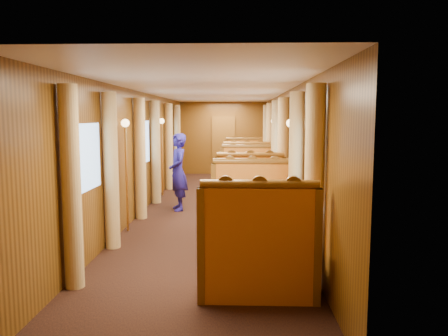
{
  "coord_description": "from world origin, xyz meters",
  "views": [
    {
      "loc": [
        0.54,
        -9.14,
        1.99
      ],
      "look_at": [
        0.26,
        -1.18,
        1.05
      ],
      "focal_mm": 35.0,
      "sensor_mm": 36.0,
      "label": 1
    }
  ],
  "objects_px": {
    "table_near": "(255,239)",
    "teapot_right": "(251,209)",
    "banquette_mid_fwd": "(250,200)",
    "table_mid": "(249,193)",
    "steward": "(178,172)",
    "table_far": "(246,172)",
    "banquette_near_fwd": "(258,260)",
    "banquette_far_fwd": "(247,175)",
    "teapot_back": "(246,204)",
    "banquette_far_aft": "(246,167)",
    "passenger": "(248,172)",
    "banquette_near_aft": "(252,218)",
    "fruit_plate": "(280,212)",
    "tea_tray": "(248,212)",
    "rose_vase_mid": "(249,167)",
    "teapot_left": "(239,207)",
    "banquette_mid_aft": "(248,184)",
    "rose_vase_far": "(245,153)"
  },
  "relations": [
    {
      "from": "table_far",
      "to": "teapot_right",
      "type": "distance_m",
      "value": 7.13
    },
    {
      "from": "table_far",
      "to": "fruit_plate",
      "type": "xyz_separation_m",
      "value": [
        0.31,
        -7.1,
        0.39
      ]
    },
    {
      "from": "banquette_far_aft",
      "to": "steward",
      "type": "xyz_separation_m",
      "value": [
        -1.5,
        -4.51,
        0.4
      ]
    },
    {
      "from": "teapot_back",
      "to": "rose_vase_mid",
      "type": "distance_m",
      "value": 3.41
    },
    {
      "from": "banquette_mid_fwd",
      "to": "passenger",
      "type": "xyz_separation_m",
      "value": [
        -0.0,
        1.76,
        0.32
      ]
    },
    {
      "from": "steward",
      "to": "rose_vase_far",
      "type": "bearing_deg",
      "value": 138.37
    },
    {
      "from": "teapot_right",
      "to": "teapot_back",
      "type": "xyz_separation_m",
      "value": [
        -0.06,
        0.21,
        0.01
      ]
    },
    {
      "from": "banquette_near_aft",
      "to": "banquette_mid_aft",
      "type": "relative_size",
      "value": 1.0
    },
    {
      "from": "teapot_left",
      "to": "banquette_mid_fwd",
      "type": "bearing_deg",
      "value": 88.69
    },
    {
      "from": "banquette_mid_fwd",
      "to": "teapot_back",
      "type": "xyz_separation_m",
      "value": [
        -0.12,
        -2.4,
        0.4
      ]
    },
    {
      "from": "tea_tray",
      "to": "teapot_back",
      "type": "height_order",
      "value": "teapot_back"
    },
    {
      "from": "banquette_far_fwd",
      "to": "steward",
      "type": "distance_m",
      "value": 2.92
    },
    {
      "from": "banquette_mid_aft",
      "to": "fruit_plate",
      "type": "bearing_deg",
      "value": -86.1
    },
    {
      "from": "banquette_far_aft",
      "to": "passenger",
      "type": "xyz_separation_m",
      "value": [
        -0.0,
        -3.77,
        0.32
      ]
    },
    {
      "from": "banquette_far_aft",
      "to": "tea_tray",
      "type": "bearing_deg",
      "value": -90.66
    },
    {
      "from": "banquette_near_aft",
      "to": "teapot_right",
      "type": "xyz_separation_m",
      "value": [
        -0.06,
        -1.13,
        0.39
      ]
    },
    {
      "from": "banquette_near_aft",
      "to": "tea_tray",
      "type": "relative_size",
      "value": 3.94
    },
    {
      "from": "table_near",
      "to": "teapot_right",
      "type": "relative_size",
      "value": 7.22
    },
    {
      "from": "banquette_far_fwd",
      "to": "banquette_far_aft",
      "type": "height_order",
      "value": "same"
    },
    {
      "from": "banquette_far_aft",
      "to": "teapot_back",
      "type": "distance_m",
      "value": 7.94
    },
    {
      "from": "banquette_near_fwd",
      "to": "teapot_back",
      "type": "height_order",
      "value": "banquette_near_fwd"
    },
    {
      "from": "banquette_mid_fwd",
      "to": "table_near",
      "type": "bearing_deg",
      "value": -90.0
    },
    {
      "from": "table_far",
      "to": "banquette_near_fwd",
      "type": "bearing_deg",
      "value": -90.0
    },
    {
      "from": "table_near",
      "to": "banquette_near_aft",
      "type": "xyz_separation_m",
      "value": [
        0.0,
        1.01,
        0.05
      ]
    },
    {
      "from": "table_mid",
      "to": "steward",
      "type": "relative_size",
      "value": 0.64
    },
    {
      "from": "banquette_mid_aft",
      "to": "teapot_right",
      "type": "xyz_separation_m",
      "value": [
        -0.06,
        -4.63,
        0.39
      ]
    },
    {
      "from": "rose_vase_far",
      "to": "steward",
      "type": "relative_size",
      "value": 0.22
    },
    {
      "from": "banquette_mid_fwd",
      "to": "banquette_mid_aft",
      "type": "bearing_deg",
      "value": 90.0
    },
    {
      "from": "banquette_mid_aft",
      "to": "fruit_plate",
      "type": "relative_size",
      "value": 5.97
    },
    {
      "from": "teapot_left",
      "to": "fruit_plate",
      "type": "bearing_deg",
      "value": 2.81
    },
    {
      "from": "table_far",
      "to": "passenger",
      "type": "relative_size",
      "value": 1.38
    },
    {
      "from": "banquette_near_fwd",
      "to": "teapot_left",
      "type": "bearing_deg",
      "value": 102.86
    },
    {
      "from": "fruit_plate",
      "to": "rose_vase_far",
      "type": "bearing_deg",
      "value": 92.77
    },
    {
      "from": "table_mid",
      "to": "banquette_near_fwd",
      "type": "bearing_deg",
      "value": -90.0
    },
    {
      "from": "banquette_near_fwd",
      "to": "banquette_far_fwd",
      "type": "height_order",
      "value": "same"
    },
    {
      "from": "table_near",
      "to": "banquette_near_fwd",
      "type": "relative_size",
      "value": 0.78
    },
    {
      "from": "banquette_mid_fwd",
      "to": "fruit_plate",
      "type": "height_order",
      "value": "banquette_mid_fwd"
    },
    {
      "from": "teapot_back",
      "to": "rose_vase_mid",
      "type": "height_order",
      "value": "rose_vase_mid"
    },
    {
      "from": "table_far",
      "to": "steward",
      "type": "height_order",
      "value": "steward"
    },
    {
      "from": "table_mid",
      "to": "teapot_right",
      "type": "distance_m",
      "value": 3.64
    },
    {
      "from": "banquette_mid_aft",
      "to": "fruit_plate",
      "type": "xyz_separation_m",
      "value": [
        0.31,
        -4.61,
        0.35
      ]
    },
    {
      "from": "teapot_back",
      "to": "table_mid",
      "type": "bearing_deg",
      "value": 70.95
    },
    {
      "from": "table_near",
      "to": "banquette_mid_fwd",
      "type": "relative_size",
      "value": 0.78
    },
    {
      "from": "banquette_mid_aft",
      "to": "banquette_far_aft",
      "type": "bearing_deg",
      "value": 90.0
    },
    {
      "from": "banquette_near_fwd",
      "to": "banquette_near_aft",
      "type": "bearing_deg",
      "value": 90.0
    },
    {
      "from": "fruit_plate",
      "to": "banquette_near_aft",
      "type": "bearing_deg",
      "value": 105.74
    },
    {
      "from": "banquette_near_fwd",
      "to": "banquette_far_fwd",
      "type": "xyz_separation_m",
      "value": [
        0.0,
        7.0,
        0.0
      ]
    },
    {
      "from": "table_far",
      "to": "fruit_plate",
      "type": "relative_size",
      "value": 4.68
    },
    {
      "from": "banquette_near_aft",
      "to": "fruit_plate",
      "type": "height_order",
      "value": "banquette_near_aft"
    },
    {
      "from": "banquette_far_aft",
      "to": "passenger",
      "type": "bearing_deg",
      "value": -90.0
    }
  ]
}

